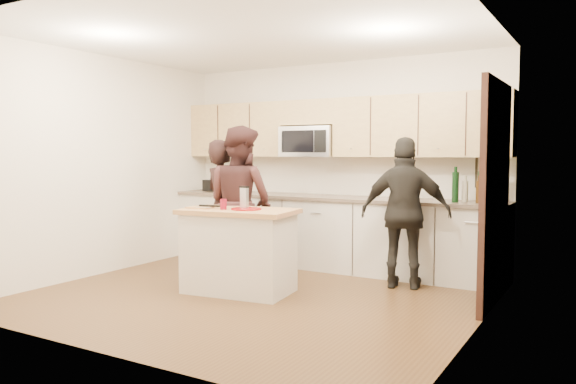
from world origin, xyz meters
The scene contains 21 objects.
floor centered at (0.00, 0.00, 0.00)m, with size 4.50×4.50×0.00m, color #54381C.
room_shell centered at (0.00, 0.00, 1.73)m, with size 4.52×4.02×2.71m.
back_cabinetry centered at (0.00, 1.69, 0.47)m, with size 4.50×0.66×0.94m.
upper_cabinetry centered at (0.03, 1.83, 1.84)m, with size 4.50×0.33×0.75m.
microwave centered at (-0.31, 1.80, 1.65)m, with size 0.76×0.41×0.40m.
doorway centered at (2.23, 0.90, 1.16)m, with size 0.06×1.25×2.20m.
framed_picture centered at (1.95, 1.98, 1.28)m, with size 0.30×0.03×0.38m.
dish_towel centered at (-0.95, 1.50, 0.80)m, with size 0.34×0.60×0.48m.
island centered at (-0.24, 0.04, 0.45)m, with size 1.28×0.84×0.90m.
red_plate centered at (-0.13, 0.03, 0.91)m, with size 0.32×0.32×0.02m, color maroon.
box_grater centered at (-0.19, 0.08, 1.03)m, with size 0.09×0.06×0.23m.
drink_glass centered at (-0.35, -0.08, 0.96)m, with size 0.07×0.07×0.11m, color maroon.
cutting_board centered at (-0.65, -0.09, 0.91)m, with size 0.26×0.19×0.02m, color #AF7349.
tongs centered at (-0.57, -0.04, 0.93)m, with size 0.25×0.03×0.02m, color black.
knife centered at (-0.56, -0.16, 0.92)m, with size 0.19×0.02×0.01m, color silver.
toaster centered at (-1.83, 1.67, 1.02)m, with size 0.28×0.20×0.17m.
bottle_cluster centered at (1.85, 1.69, 1.12)m, with size 0.48×0.33×0.41m.
orchid centered at (2.02, 1.72, 1.19)m, with size 0.28×0.22×0.50m, color #2E7334.
woman_left centered at (-0.87, 0.59, 0.83)m, with size 0.60×0.40×1.66m, color black.
woman_center centered at (-0.60, 0.59, 0.91)m, with size 0.88×0.69×1.82m, color #341B1A.
woman_right centered at (1.24, 1.13, 0.84)m, with size 0.98×0.41×1.68m, color black.
Camera 1 is at (3.23, -4.84, 1.50)m, focal length 35.00 mm.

